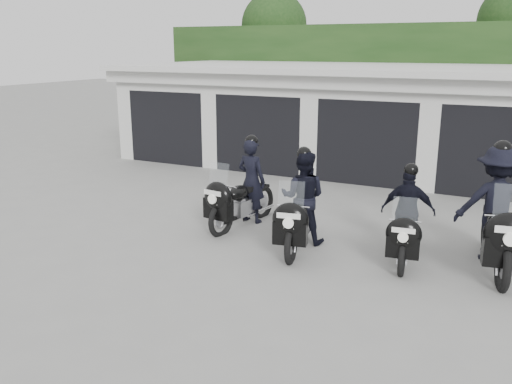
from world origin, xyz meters
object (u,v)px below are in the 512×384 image
at_px(police_bike_a, 243,190).
at_px(police_bike_d, 497,212).
at_px(police_bike_c, 407,218).
at_px(police_bike_b, 301,204).

bearing_deg(police_bike_a, police_bike_d, 8.88).
distance_m(police_bike_a, police_bike_c, 3.31).
distance_m(police_bike_c, police_bike_d, 1.42).
relative_size(police_bike_b, police_bike_d, 0.87).
xyz_separation_m(police_bike_c, police_bike_d, (1.37, 0.33, 0.20)).
relative_size(police_bike_a, police_bike_b, 1.01).
distance_m(police_bike_b, police_bike_c, 1.85).
height_order(police_bike_c, police_bike_d, police_bike_d).
height_order(police_bike_a, police_bike_c, police_bike_a).
bearing_deg(police_bike_c, police_bike_a, 167.07).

